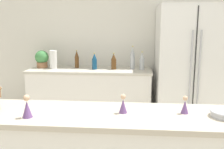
# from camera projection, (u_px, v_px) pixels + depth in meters

# --- Properties ---
(wall_back) EXTENTS (8.00, 0.06, 2.55)m
(wall_back) POSITION_uv_depth(u_px,v_px,m) (121.00, 42.00, 3.82)
(wall_back) COLOR silver
(wall_back) RESTS_ON ground_plane
(back_counter) EXTENTS (1.75, 0.63, 0.91)m
(back_counter) POSITION_uv_depth(u_px,v_px,m) (91.00, 99.00, 3.68)
(back_counter) COLOR white
(back_counter) RESTS_ON ground_plane
(refrigerator) EXTENTS (0.85, 0.77, 1.78)m
(refrigerator) POSITION_uv_depth(u_px,v_px,m) (188.00, 73.00, 3.40)
(refrigerator) COLOR white
(refrigerator) RESTS_ON ground_plane
(potted_plant) EXTENTS (0.20, 0.20, 0.26)m
(potted_plant) POSITION_uv_depth(u_px,v_px,m) (42.00, 59.00, 3.68)
(potted_plant) COLOR #9E6B47
(potted_plant) RESTS_ON back_counter
(paper_towel_roll) EXTENTS (0.11, 0.11, 0.26)m
(paper_towel_roll) POSITION_uv_depth(u_px,v_px,m) (53.00, 59.00, 3.60)
(paper_towel_roll) COLOR white
(paper_towel_roll) RESTS_ON back_counter
(back_bottle_0) EXTENTS (0.07, 0.07, 0.23)m
(back_bottle_0) POSITION_uv_depth(u_px,v_px,m) (94.00, 62.00, 3.53)
(back_bottle_0) COLOR navy
(back_bottle_0) RESTS_ON back_counter
(back_bottle_1) EXTENTS (0.07, 0.07, 0.26)m
(back_bottle_1) POSITION_uv_depth(u_px,v_px,m) (142.00, 61.00, 3.49)
(back_bottle_1) COLOR #B2B7BC
(back_bottle_1) RESTS_ON back_counter
(back_bottle_2) EXTENTS (0.06, 0.06, 0.26)m
(back_bottle_2) POSITION_uv_depth(u_px,v_px,m) (77.00, 59.00, 3.67)
(back_bottle_2) COLOR brown
(back_bottle_2) RESTS_ON back_counter
(back_bottle_3) EXTENTS (0.07, 0.07, 0.23)m
(back_bottle_3) POSITION_uv_depth(u_px,v_px,m) (114.00, 62.00, 3.53)
(back_bottle_3) COLOR brown
(back_bottle_3) RESTS_ON back_counter
(back_bottle_4) EXTENTS (0.07, 0.07, 0.33)m
(back_bottle_4) POSITION_uv_depth(u_px,v_px,m) (132.00, 58.00, 3.56)
(back_bottle_4) COLOR #B2B7BC
(back_bottle_4) RESTS_ON back_counter
(wise_man_figurine_blue) EXTENTS (0.06, 0.06, 0.15)m
(wise_man_figurine_blue) POSITION_uv_depth(u_px,v_px,m) (27.00, 108.00, 1.56)
(wise_man_figurine_blue) COLOR #6B4784
(wise_man_figurine_blue) RESTS_ON bar_counter
(wise_man_figurine_crimson) EXTENTS (0.05, 0.05, 0.12)m
(wise_man_figurine_crimson) POSITION_uv_depth(u_px,v_px,m) (185.00, 106.00, 1.64)
(wise_man_figurine_crimson) COLOR #6B4784
(wise_man_figurine_crimson) RESTS_ON bar_counter
(wise_man_figurine_purple) EXTENTS (0.05, 0.05, 0.13)m
(wise_man_figurine_purple) POSITION_uv_depth(u_px,v_px,m) (123.00, 105.00, 1.65)
(wise_man_figurine_purple) COLOR #6B4784
(wise_man_figurine_purple) RESTS_ON bar_counter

